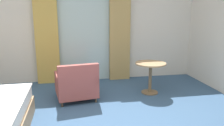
% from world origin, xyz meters
% --- Properties ---
extents(wall_back, '(6.34, 0.12, 2.55)m').
position_xyz_m(wall_back, '(0.00, 3.05, 1.27)').
color(wall_back, silver).
rests_on(wall_back, ground).
extents(balcony_glass_door, '(1.41, 0.02, 2.24)m').
position_xyz_m(balcony_glass_door, '(0.07, 2.97, 1.12)').
color(balcony_glass_door, silver).
rests_on(balcony_glass_door, ground).
extents(curtain_panel_left, '(0.57, 0.10, 2.40)m').
position_xyz_m(curtain_panel_left, '(-0.85, 2.87, 1.20)').
color(curtain_panel_left, tan).
rests_on(curtain_panel_left, ground).
extents(curtain_panel_right, '(0.54, 0.10, 2.40)m').
position_xyz_m(curtain_panel_right, '(1.00, 2.87, 1.20)').
color(curtain_panel_right, tan).
rests_on(curtain_panel_right, ground).
extents(armchair_by_window, '(0.90, 0.89, 0.81)m').
position_xyz_m(armchair_by_window, '(-0.19, 1.58, 0.32)').
color(armchair_by_window, '#9E4C47').
rests_on(armchair_by_window, ground).
extents(round_cafe_table, '(0.67, 0.67, 0.70)m').
position_xyz_m(round_cafe_table, '(1.44, 1.69, 0.52)').
color(round_cafe_table, tan).
rests_on(round_cafe_table, ground).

